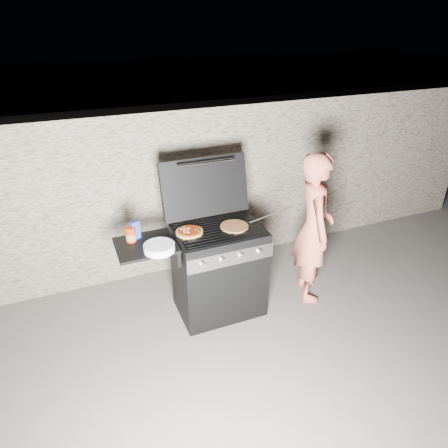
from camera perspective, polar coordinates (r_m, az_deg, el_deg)
name	(u,v)px	position (r m, az deg, el deg)	size (l,w,h in m)	color
ground	(219,308)	(4.12, -0.66, -11.90)	(50.00, 50.00, 0.00)	#5D5650
stone_wall	(184,188)	(4.51, -5.69, 5.11)	(8.00, 0.35, 1.80)	gray
gas_grill	(194,276)	(3.77, -4.25, -7.47)	(1.34, 0.79, 0.91)	black
pizza_topped	(189,231)	(3.55, -4.96, -1.06)	(0.24, 0.24, 0.03)	tan
pizza_plain	(234,226)	(3.63, 1.48, -0.33)	(0.26, 0.26, 0.01)	#CF8052
sauce_jar	(131,234)	(3.49, -13.18, -1.43)	(0.09, 0.09, 0.13)	#A32506
blue_carton	(135,230)	(3.51, -12.57, -0.84)	(0.08, 0.04, 0.17)	navy
plate_stack	(159,248)	(3.32, -9.23, -3.34)	(0.26, 0.26, 0.06)	white
person	(314,228)	(4.00, 12.68, -0.60)	(0.56, 0.37, 1.54)	#DF6755
tongs	(272,214)	(3.79, 6.93, 1.45)	(0.01, 0.01, 0.49)	black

